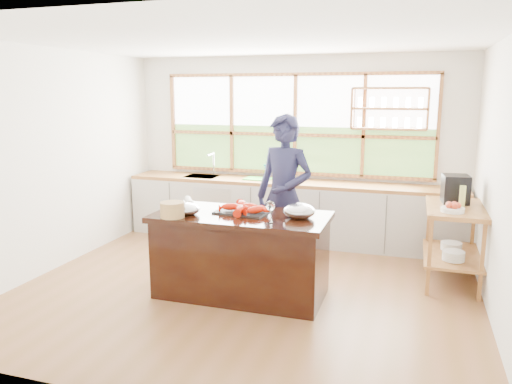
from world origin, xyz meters
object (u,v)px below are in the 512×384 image
at_px(island, 241,255).
at_px(cook, 284,197).
at_px(espresso_machine, 455,189).
at_px(wicker_basket, 172,210).

distance_m(island, cook, 0.93).
bearing_deg(espresso_machine, cook, -169.19).
distance_m(island, wicker_basket, 0.89).
relative_size(island, cook, 0.96).
bearing_deg(island, cook, 68.82).
xyz_separation_m(island, wicker_basket, (-0.63, -0.33, 0.53)).
relative_size(espresso_machine, wicker_basket, 1.31).
xyz_separation_m(espresso_machine, wicker_basket, (-2.82, -1.63, -0.08)).
bearing_deg(island, espresso_machine, 30.69).
xyz_separation_m(cook, wicker_basket, (-0.91, -1.06, 0.02)).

